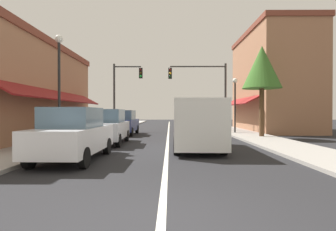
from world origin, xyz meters
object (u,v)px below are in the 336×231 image
Objects in this scene: parked_car_nearest_left at (74,134)px; parked_car_second_left at (107,127)px; street_lamp_right_mid at (235,96)px; street_lamp_left_near at (59,73)px; traffic_signal_mast_arm at (206,85)px; parked_car_third_left at (123,123)px; tree_right_near at (262,68)px; van_in_lane at (197,123)px; traffic_signal_left_corner at (123,87)px.

parked_car_nearest_left is 4.71m from parked_car_second_left.
street_lamp_left_near is at bearing -141.10° from street_lamp_right_mid.
traffic_signal_mast_arm is 1.37× the size of street_lamp_right_mid.
tree_right_near reaches higher than parked_car_third_left.
traffic_signal_mast_arm reaches higher than parked_car_third_left.
street_lamp_left_near is (-1.67, -7.21, 2.54)m from parked_car_third_left.
parked_car_third_left is 0.79× the size of van_in_lane.
traffic_signal_mast_arm reaches higher than street_lamp_left_near.
parked_car_second_left and parked_car_third_left have the same top height.
traffic_signal_mast_arm is 3.28m from street_lamp_right_mid.
parked_car_second_left is 10.53m from street_lamp_right_mid.
parked_car_second_left is 0.70× the size of traffic_signal_left_corner.
tree_right_near is (9.89, -6.73, 0.57)m from traffic_signal_left_corner.
traffic_signal_left_corner is at bearing 158.61° from street_lamp_right_mid.
parked_car_second_left is at bearing -84.68° from traffic_signal_left_corner.
parked_car_third_left is 0.70× the size of traffic_signal_left_corner.
parked_car_nearest_left and parked_car_third_left have the same top height.
parked_car_second_left is at bearing -87.22° from parked_car_third_left.
tree_right_near reaches higher than van_in_lane.
van_in_lane is 0.88× the size of traffic_signal_left_corner.
street_lamp_left_near is at bearing -156.15° from tree_right_near.
traffic_signal_mast_arm is 13.21m from street_lamp_left_near.
tree_right_near reaches higher than parked_car_second_left.
parked_car_third_left is 7.82m from street_lamp_left_near.
tree_right_near reaches higher than street_lamp_left_near.
traffic_signal_left_corner is 1.02× the size of tree_right_near.
street_lamp_left_near is 1.23× the size of street_lamp_right_mid.
parked_car_nearest_left is at bearing -138.42° from tree_right_near.
parked_car_nearest_left is 10.41m from parked_car_third_left.
traffic_signal_mast_arm is at bearing 28.26° from parked_car_third_left.
traffic_signal_left_corner is 1.41× the size of street_lamp_right_mid.
street_lamp_right_mid is (3.69, 8.42, 1.72)m from van_in_lane.
parked_car_third_left is at bearing 91.27° from parked_car_nearest_left.
tree_right_near is at bearing -13.82° from parked_car_third_left.
tree_right_near is (8.99, 7.98, 3.53)m from parked_car_nearest_left.
parked_car_third_left is (-0.17, 5.70, 0.00)m from parked_car_second_left.
parked_car_nearest_left is at bearing -146.55° from van_in_lane.
van_in_lane is 0.90× the size of tree_right_near.
traffic_signal_left_corner is at bearing 85.52° from street_lamp_left_near.
street_lamp_left_near is at bearing 177.25° from van_in_lane.
traffic_signal_mast_arm is at bearing 126.81° from street_lamp_right_mid.
tree_right_near is at bearing 49.83° from van_in_lane.
parked_car_third_left is (-0.14, 10.41, 0.00)m from parked_car_nearest_left.
parked_car_second_left is 0.81× the size of street_lamp_left_near.
tree_right_near is at bearing 42.09° from parked_car_nearest_left.
street_lamp_left_near is at bearing -127.49° from traffic_signal_mast_arm.
traffic_signal_left_corner reaches higher than street_lamp_left_near.
van_in_lane is (4.40, 2.77, 0.27)m from parked_car_nearest_left.
parked_car_second_left is 5.70m from parked_car_third_left.
street_lamp_left_near is at bearing -141.76° from parked_car_second_left.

